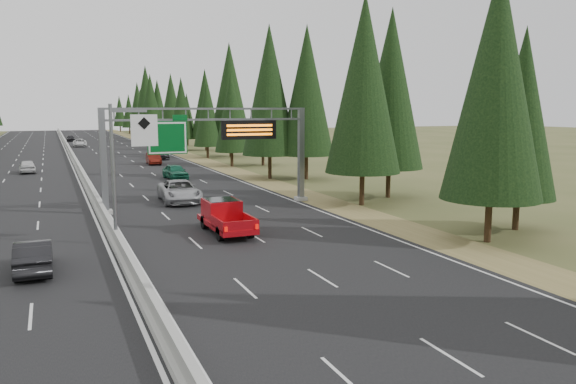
% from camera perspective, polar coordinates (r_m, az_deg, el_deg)
% --- Properties ---
extents(road, '(32.00, 260.00, 0.08)m').
position_cam_1_polar(road, '(88.28, -20.89, 2.87)').
color(road, black).
rests_on(road, ground).
extents(shoulder_right, '(3.60, 260.00, 0.06)m').
position_cam_1_polar(shoulder_right, '(90.69, -9.57, 3.44)').
color(shoulder_right, olive).
rests_on(shoulder_right, ground).
extents(median_barrier, '(0.70, 260.00, 0.85)m').
position_cam_1_polar(median_barrier, '(88.25, -20.90, 3.11)').
color(median_barrier, gray).
rests_on(median_barrier, road).
extents(sign_gantry, '(16.75, 0.98, 7.80)m').
position_cam_1_polar(sign_gantry, '(44.52, -7.21, 5.14)').
color(sign_gantry, slate).
rests_on(sign_gantry, road).
extents(hov_sign_pole, '(2.80, 0.50, 8.00)m').
position_cam_1_polar(hov_sign_pole, '(33.21, -16.37, 2.80)').
color(hov_sign_pole, slate).
rests_on(hov_sign_pole, road).
extents(tree_row_right, '(11.83, 239.94, 18.79)m').
position_cam_1_polar(tree_row_right, '(73.12, -2.88, 9.54)').
color(tree_row_right, black).
rests_on(tree_row_right, ground).
extents(silver_minivan, '(3.35, 6.67, 1.81)m').
position_cam_1_polar(silver_minivan, '(47.67, -10.97, 0.09)').
color(silver_minivan, '#A3A4A8').
rests_on(silver_minivan, road).
extents(red_pickup, '(2.20, 6.15, 2.01)m').
position_cam_1_polar(red_pickup, '(35.71, -6.54, -2.27)').
color(red_pickup, black).
rests_on(red_pickup, road).
extents(car_ahead_green, '(2.36, 4.98, 1.64)m').
position_cam_1_polar(car_ahead_green, '(63.34, -11.38, 2.05)').
color(car_ahead_green, '#14583D').
rests_on(car_ahead_green, road).
extents(car_ahead_dkred, '(1.96, 4.99, 1.62)m').
position_cam_1_polar(car_ahead_dkred, '(80.92, -13.50, 3.33)').
color(car_ahead_dkred, maroon).
rests_on(car_ahead_dkred, road).
extents(car_ahead_dkgrey, '(2.31, 5.20, 1.48)m').
position_cam_1_polar(car_ahead_dkgrey, '(88.69, -12.90, 3.74)').
color(car_ahead_dkgrey, black).
rests_on(car_ahead_dkgrey, road).
extents(car_ahead_white, '(2.83, 5.77, 1.58)m').
position_cam_1_polar(car_ahead_white, '(122.95, -20.39, 4.71)').
color(car_ahead_white, silver).
rests_on(car_ahead_white, road).
extents(car_ahead_far, '(1.78, 4.32, 1.46)m').
position_cam_1_polar(car_ahead_far, '(143.93, -21.23, 5.12)').
color(car_ahead_far, black).
rests_on(car_ahead_far, road).
extents(car_onc_near, '(1.66, 4.73, 1.56)m').
position_cam_1_polar(car_onc_near, '(29.49, -24.44, -5.94)').
color(car_onc_near, black).
rests_on(car_onc_near, road).
extents(car_onc_white, '(2.11, 4.72, 1.58)m').
position_cam_1_polar(car_onc_white, '(75.15, -24.97, 2.38)').
color(car_onc_white, silver).
rests_on(car_onc_white, road).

